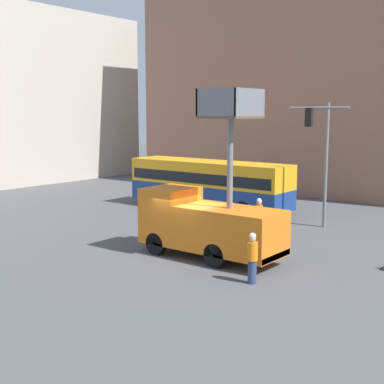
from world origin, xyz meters
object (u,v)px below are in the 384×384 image
(city_bus, at_px, (209,182))
(traffic_light_pole, at_px, (321,146))
(utility_truck, at_px, (208,221))
(road_worker_directing, at_px, (259,217))
(road_worker_near_truck, at_px, (252,258))

(city_bus, relative_size, traffic_light_pole, 1.63)
(traffic_light_pole, bearing_deg, utility_truck, 169.85)
(utility_truck, distance_m, city_bus, 11.01)
(traffic_light_pole, xyz_separation_m, road_worker_directing, (-3.18, 1.68, -3.44))
(traffic_light_pole, height_order, road_worker_directing, traffic_light_pole)
(traffic_light_pole, relative_size, road_worker_directing, 3.42)
(road_worker_directing, bearing_deg, traffic_light_pole, -87.78)
(utility_truck, bearing_deg, city_bus, 36.21)
(road_worker_near_truck, xyz_separation_m, road_worker_directing, (6.43, 3.61, 0.05))
(utility_truck, distance_m, road_worker_near_truck, 3.85)
(utility_truck, height_order, road_worker_directing, utility_truck)
(utility_truck, relative_size, traffic_light_pole, 1.06)
(utility_truck, xyz_separation_m, road_worker_near_truck, (-1.81, -3.33, -0.66))
(utility_truck, distance_m, road_worker_directing, 4.67)
(utility_truck, relative_size, city_bus, 0.65)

